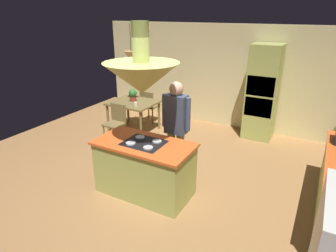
% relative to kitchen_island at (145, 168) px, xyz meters
% --- Properties ---
extents(ground, '(8.16, 8.16, 0.00)m').
position_rel_kitchen_island_xyz_m(ground, '(0.00, 0.20, -0.46)').
color(ground, '#9E7042').
extents(wall_back, '(6.80, 0.10, 2.55)m').
position_rel_kitchen_island_xyz_m(wall_back, '(0.00, 3.65, 0.82)').
color(wall_back, beige).
rests_on(wall_back, ground).
extents(kitchen_island, '(1.57, 0.82, 0.93)m').
position_rel_kitchen_island_xyz_m(kitchen_island, '(0.00, 0.00, 0.00)').
color(kitchen_island, '#A8B259').
rests_on(kitchen_island, ground).
extents(oven_tower, '(0.66, 0.62, 2.17)m').
position_rel_kitchen_island_xyz_m(oven_tower, '(1.10, 3.24, 0.63)').
color(oven_tower, '#A8B259').
rests_on(oven_tower, ground).
extents(dining_table, '(1.08, 0.94, 0.76)m').
position_rel_kitchen_island_xyz_m(dining_table, '(-1.70, 2.10, 0.20)').
color(dining_table, olive).
rests_on(dining_table, ground).
extents(person_at_island, '(0.53, 0.24, 1.77)m').
position_rel_kitchen_island_xyz_m(person_at_island, '(0.21, 0.68, 0.56)').
color(person_at_island, tan).
rests_on(person_at_island, ground).
extents(range_hood, '(1.10, 1.10, 1.00)m').
position_rel_kitchen_island_xyz_m(range_hood, '(0.00, 0.00, 1.50)').
color(range_hood, '#A8B259').
extents(pendant_light_over_table, '(0.32, 0.32, 0.82)m').
position_rel_kitchen_island_xyz_m(pendant_light_over_table, '(-1.70, 2.10, 1.40)').
color(pendant_light_over_table, '#E0B266').
extents(chair_facing_island, '(0.40, 0.40, 0.87)m').
position_rel_kitchen_island_xyz_m(chair_facing_island, '(-1.70, 1.41, 0.05)').
color(chair_facing_island, olive).
rests_on(chair_facing_island, ground).
extents(chair_by_back_wall, '(0.40, 0.40, 0.87)m').
position_rel_kitchen_island_xyz_m(chair_by_back_wall, '(-1.70, 2.79, 0.05)').
color(chair_by_back_wall, olive).
rests_on(chair_by_back_wall, ground).
extents(potted_plant_on_table, '(0.20, 0.20, 0.30)m').
position_rel_kitchen_island_xyz_m(potted_plant_on_table, '(-1.74, 2.15, 0.47)').
color(potted_plant_on_table, '#99382D').
rests_on(potted_plant_on_table, dining_table).
extents(cup_on_table, '(0.07, 0.07, 0.09)m').
position_rel_kitchen_island_xyz_m(cup_on_table, '(-1.46, 1.86, 0.35)').
color(cup_on_table, white).
rests_on(cup_on_table, dining_table).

